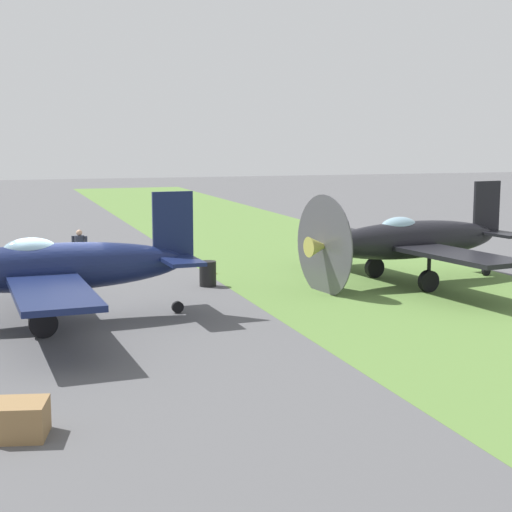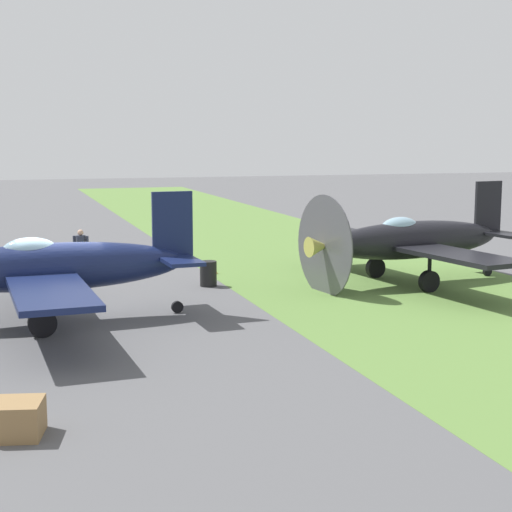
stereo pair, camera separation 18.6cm
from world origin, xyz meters
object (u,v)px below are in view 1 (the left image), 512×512
Objects in this scene: airplane_lead at (49,268)px; airplane_wingman at (410,240)px; fuel_drum at (208,274)px; runway_marker_cone at (212,268)px; ground_crew_chief at (80,251)px; supply_crate at (21,419)px.

airplane_lead is 13.02m from airplane_wingman.
runway_marker_cone is (2.50, -0.82, -0.23)m from fuel_drum.
airplane_wingman is at bearing -104.03° from fuel_drum.
airplane_wingman is 12.58m from ground_crew_chief.
fuel_drum is 14.69m from supply_crate.
ground_crew_chief is 1.92× the size of supply_crate.
airplane_lead is at bearing 135.48° from runway_marker_cone.
fuel_drum is 2.05× the size of runway_marker_cone.
supply_crate is (-13.00, 6.84, -0.13)m from fuel_drum.
airplane_lead is at bearing -7.17° from supply_crate.
airplane_lead is 9.45m from runway_marker_cone.
fuel_drum is at bearing -27.76° from supply_crate.
supply_crate is (-17.06, 2.78, -0.59)m from ground_crew_chief.
supply_crate is (-11.23, 13.91, -1.27)m from airplane_wingman.
airplane_lead reaches higher than runway_marker_cone.
airplane_lead reaches higher than airplane_wingman.
airplane_lead is at bearing 91.98° from airplane_wingman.
airplane_lead is 11.99× the size of fuel_drum.
airplane_lead reaches higher than supply_crate.
supply_crate reaches higher than runway_marker_cone.
airplane_lead is 1.01× the size of airplane_wingman.
supply_crate is (-8.84, 1.11, -1.29)m from airplane_lead.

